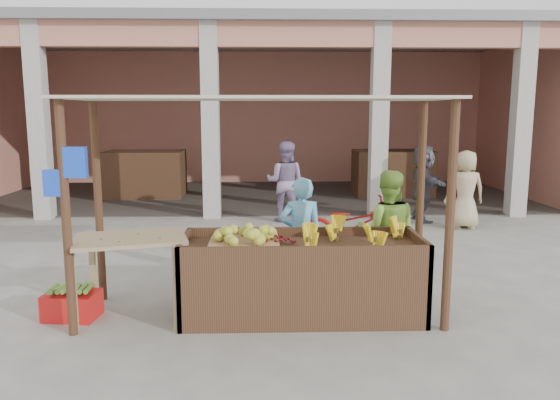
{
  "coord_description": "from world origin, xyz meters",
  "views": [
    {
      "loc": [
        0.08,
        -5.75,
        2.25
      ],
      "look_at": [
        0.3,
        1.2,
        1.1
      ],
      "focal_mm": 35.0,
      "sensor_mm": 36.0,
      "label": 1
    }
  ],
  "objects_px": {
    "side_table": "(131,250)",
    "red_crate": "(72,305)",
    "motorcycle": "(353,224)",
    "vendor_blue": "(301,232)",
    "fruit_stall": "(302,281)",
    "vendor_green": "(387,229)"
  },
  "relations": [
    {
      "from": "side_table",
      "to": "red_crate",
      "type": "xyz_separation_m",
      "value": [
        -0.68,
        0.07,
        -0.63
      ]
    },
    {
      "from": "side_table",
      "to": "motorcycle",
      "type": "height_order",
      "value": "motorcycle"
    },
    {
      "from": "side_table",
      "to": "vendor_blue",
      "type": "relative_size",
      "value": 0.83
    },
    {
      "from": "fruit_stall",
      "to": "vendor_green",
      "type": "distance_m",
      "value": 1.42
    },
    {
      "from": "red_crate",
      "to": "motorcycle",
      "type": "bearing_deg",
      "value": 44.43
    },
    {
      "from": "fruit_stall",
      "to": "side_table",
      "type": "distance_m",
      "value": 1.87
    },
    {
      "from": "fruit_stall",
      "to": "red_crate",
      "type": "relative_size",
      "value": 4.72
    },
    {
      "from": "fruit_stall",
      "to": "vendor_green",
      "type": "relative_size",
      "value": 1.62
    },
    {
      "from": "fruit_stall",
      "to": "motorcycle",
      "type": "relative_size",
      "value": 1.44
    },
    {
      "from": "vendor_blue",
      "to": "fruit_stall",
      "type": "bearing_deg",
      "value": 84.15
    },
    {
      "from": "vendor_blue",
      "to": "motorcycle",
      "type": "xyz_separation_m",
      "value": [
        0.95,
        1.88,
        -0.3
      ]
    },
    {
      "from": "fruit_stall",
      "to": "vendor_blue",
      "type": "distance_m",
      "value": 0.85
    },
    {
      "from": "fruit_stall",
      "to": "motorcycle",
      "type": "height_order",
      "value": "motorcycle"
    },
    {
      "from": "vendor_blue",
      "to": "motorcycle",
      "type": "bearing_deg",
      "value": -119.58
    },
    {
      "from": "vendor_green",
      "to": "motorcycle",
      "type": "bearing_deg",
      "value": -74.05
    },
    {
      "from": "red_crate",
      "to": "vendor_blue",
      "type": "bearing_deg",
      "value": 24.03
    },
    {
      "from": "red_crate",
      "to": "vendor_blue",
      "type": "relative_size",
      "value": 0.36
    },
    {
      "from": "fruit_stall",
      "to": "side_table",
      "type": "xyz_separation_m",
      "value": [
        -1.83,
        -0.07,
        0.38
      ]
    },
    {
      "from": "vendor_blue",
      "to": "side_table",
      "type": "bearing_deg",
      "value": 21.35
    },
    {
      "from": "fruit_stall",
      "to": "vendor_green",
      "type": "height_order",
      "value": "vendor_green"
    },
    {
      "from": "side_table",
      "to": "motorcycle",
      "type": "bearing_deg",
      "value": 29.61
    },
    {
      "from": "side_table",
      "to": "motorcycle",
      "type": "distance_m",
      "value": 3.93
    }
  ]
}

